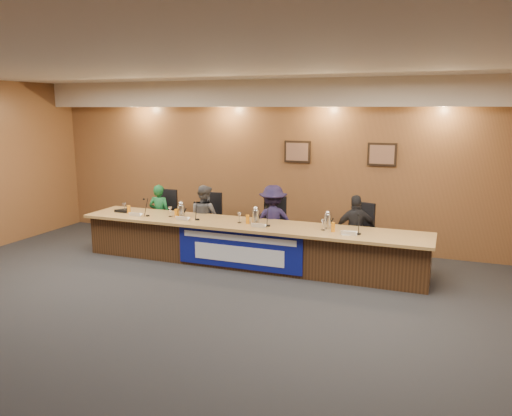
% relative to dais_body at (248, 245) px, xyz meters
% --- Properties ---
extents(floor, '(10.00, 10.00, 0.00)m').
position_rel_dais_body_xyz_m(floor, '(0.00, -2.40, -0.35)').
color(floor, black).
rests_on(floor, ground).
extents(ceiling, '(10.00, 8.00, 0.04)m').
position_rel_dais_body_xyz_m(ceiling, '(0.00, -2.40, 2.85)').
color(ceiling, silver).
rests_on(ceiling, wall_back).
extents(wall_back, '(10.00, 0.04, 3.20)m').
position_rel_dais_body_xyz_m(wall_back, '(0.00, 1.60, 1.25)').
color(wall_back, brown).
rests_on(wall_back, floor).
extents(soffit, '(10.00, 0.50, 0.50)m').
position_rel_dais_body_xyz_m(soffit, '(0.00, 1.35, 2.60)').
color(soffit, beige).
rests_on(soffit, wall_back).
extents(dais_body, '(6.00, 0.80, 0.70)m').
position_rel_dais_body_xyz_m(dais_body, '(0.00, 0.00, 0.00)').
color(dais_body, '#3C2514').
rests_on(dais_body, floor).
extents(dais_top, '(6.10, 0.95, 0.05)m').
position_rel_dais_body_xyz_m(dais_top, '(0.00, -0.05, 0.38)').
color(dais_top, '#9D7742').
rests_on(dais_top, dais_body).
extents(banner, '(2.20, 0.02, 0.65)m').
position_rel_dais_body_xyz_m(banner, '(0.00, -0.41, 0.03)').
color(banner, navy).
rests_on(banner, dais_body).
extents(banner_text_upper, '(2.00, 0.01, 0.10)m').
position_rel_dais_body_xyz_m(banner_text_upper, '(0.00, -0.43, 0.23)').
color(banner_text_upper, silver).
rests_on(banner_text_upper, banner).
extents(banner_text_lower, '(1.60, 0.01, 0.28)m').
position_rel_dais_body_xyz_m(banner_text_lower, '(0.00, -0.43, -0.05)').
color(banner_text_lower, silver).
rests_on(banner_text_lower, banner).
extents(wall_photo_left, '(0.52, 0.04, 0.42)m').
position_rel_dais_body_xyz_m(wall_photo_left, '(0.40, 1.57, 1.50)').
color(wall_photo_left, black).
rests_on(wall_photo_left, wall_back).
extents(wall_photo_right, '(0.52, 0.04, 0.42)m').
position_rel_dais_body_xyz_m(wall_photo_right, '(2.00, 1.57, 1.50)').
color(wall_photo_right, black).
rests_on(wall_photo_right, wall_back).
extents(panelist_a, '(0.47, 0.33, 1.21)m').
position_rel_dais_body_xyz_m(panelist_a, '(-2.10, 0.56, 0.26)').
color(panelist_a, '#135528').
rests_on(panelist_a, floor).
extents(panelist_b, '(0.75, 0.67, 1.26)m').
position_rel_dais_body_xyz_m(panelist_b, '(-1.11, 0.56, 0.28)').
color(panelist_b, '#494A4E').
rests_on(panelist_b, floor).
extents(panelist_c, '(0.98, 0.76, 1.33)m').
position_rel_dais_body_xyz_m(panelist_c, '(0.26, 0.56, 0.32)').
color(panelist_c, '#1A1435').
rests_on(panelist_c, floor).
extents(panelist_d, '(0.79, 0.52, 1.25)m').
position_rel_dais_body_xyz_m(panelist_d, '(1.75, 0.56, 0.27)').
color(panelist_d, black).
rests_on(panelist_d, floor).
extents(office_chair_a, '(0.48, 0.48, 0.08)m').
position_rel_dais_body_xyz_m(office_chair_a, '(-2.10, 0.66, 0.13)').
color(office_chair_a, black).
rests_on(office_chair_a, floor).
extents(office_chair_b, '(0.49, 0.49, 0.08)m').
position_rel_dais_body_xyz_m(office_chair_b, '(-1.11, 0.66, 0.13)').
color(office_chair_b, black).
rests_on(office_chair_b, floor).
extents(office_chair_c, '(0.60, 0.60, 0.08)m').
position_rel_dais_body_xyz_m(office_chair_c, '(0.26, 0.66, 0.13)').
color(office_chair_c, black).
rests_on(office_chair_c, floor).
extents(office_chair_d, '(0.60, 0.60, 0.08)m').
position_rel_dais_body_xyz_m(office_chair_d, '(1.75, 0.66, 0.13)').
color(office_chair_d, black).
rests_on(office_chair_d, floor).
extents(nameplate_a, '(0.24, 0.08, 0.10)m').
position_rel_dais_body_xyz_m(nameplate_a, '(-2.10, -0.28, 0.45)').
color(nameplate_a, white).
rests_on(nameplate_a, dais_top).
extents(microphone_a, '(0.07, 0.07, 0.02)m').
position_rel_dais_body_xyz_m(microphone_a, '(-1.89, -0.18, 0.41)').
color(microphone_a, black).
rests_on(microphone_a, dais_top).
extents(juice_glass_a, '(0.06, 0.06, 0.15)m').
position_rel_dais_body_xyz_m(juice_glass_a, '(-2.36, -0.09, 0.47)').
color(juice_glass_a, orange).
rests_on(juice_glass_a, dais_top).
extents(water_glass_a, '(0.08, 0.08, 0.18)m').
position_rel_dais_body_xyz_m(water_glass_a, '(-2.47, -0.07, 0.49)').
color(water_glass_a, silver).
rests_on(water_glass_a, dais_top).
extents(nameplate_b, '(0.24, 0.08, 0.10)m').
position_rel_dais_body_xyz_m(nameplate_b, '(-1.14, -0.26, 0.45)').
color(nameplate_b, white).
rests_on(nameplate_b, dais_top).
extents(microphone_b, '(0.07, 0.07, 0.02)m').
position_rel_dais_body_xyz_m(microphone_b, '(-0.90, -0.13, 0.41)').
color(microphone_b, black).
rests_on(microphone_b, dais_top).
extents(juice_glass_b, '(0.06, 0.06, 0.15)m').
position_rel_dais_body_xyz_m(juice_glass_b, '(-1.35, -0.09, 0.47)').
color(juice_glass_b, orange).
rests_on(juice_glass_b, dais_top).
extents(water_glass_b, '(0.08, 0.08, 0.18)m').
position_rel_dais_body_xyz_m(water_glass_b, '(-1.48, -0.07, 0.49)').
color(water_glass_b, silver).
rests_on(water_glass_b, dais_top).
extents(nameplate_c, '(0.24, 0.08, 0.10)m').
position_rel_dais_body_xyz_m(nameplate_c, '(0.29, -0.28, 0.45)').
color(nameplate_c, white).
rests_on(nameplate_c, dais_top).
extents(microphone_c, '(0.07, 0.07, 0.02)m').
position_rel_dais_body_xyz_m(microphone_c, '(0.42, -0.13, 0.41)').
color(microphone_c, black).
rests_on(microphone_c, dais_top).
extents(juice_glass_c, '(0.06, 0.06, 0.15)m').
position_rel_dais_body_xyz_m(juice_glass_c, '(0.02, -0.07, 0.47)').
color(juice_glass_c, orange).
rests_on(juice_glass_c, dais_top).
extents(water_glass_c, '(0.08, 0.08, 0.18)m').
position_rel_dais_body_xyz_m(water_glass_c, '(-0.13, -0.07, 0.49)').
color(water_glass_c, silver).
rests_on(water_glass_c, dais_top).
extents(nameplate_d, '(0.24, 0.08, 0.10)m').
position_rel_dais_body_xyz_m(nameplate_d, '(1.78, -0.27, 0.45)').
color(nameplate_d, white).
rests_on(nameplate_d, dais_top).
extents(microphone_d, '(0.07, 0.07, 0.02)m').
position_rel_dais_body_xyz_m(microphone_d, '(1.92, -0.14, 0.41)').
color(microphone_d, black).
rests_on(microphone_d, dais_top).
extents(juice_glass_d, '(0.06, 0.06, 0.15)m').
position_rel_dais_body_xyz_m(juice_glass_d, '(1.51, -0.11, 0.47)').
color(juice_glass_d, orange).
rests_on(juice_glass_d, dais_top).
extents(water_glass_d, '(0.08, 0.08, 0.18)m').
position_rel_dais_body_xyz_m(water_glass_d, '(1.33, -0.07, 0.49)').
color(water_glass_d, silver).
rests_on(water_glass_d, dais_top).
extents(carafe_left, '(0.13, 0.13, 0.22)m').
position_rel_dais_body_xyz_m(carafe_left, '(-1.29, -0.01, 0.51)').
color(carafe_left, silver).
rests_on(carafe_left, dais_top).
extents(carafe_mid, '(0.12, 0.12, 0.24)m').
position_rel_dais_body_xyz_m(carafe_mid, '(0.16, -0.03, 0.52)').
color(carafe_mid, silver).
rests_on(carafe_mid, dais_top).
extents(carafe_right, '(0.12, 0.12, 0.24)m').
position_rel_dais_body_xyz_m(carafe_right, '(1.37, 0.05, 0.52)').
color(carafe_right, silver).
rests_on(carafe_right, dais_top).
extents(speakerphone, '(0.32, 0.32, 0.05)m').
position_rel_dais_body_xyz_m(speakerphone, '(-2.54, -0.03, 0.43)').
color(speakerphone, black).
rests_on(speakerphone, dais_top).
extents(paper_stack, '(0.26, 0.33, 0.01)m').
position_rel_dais_body_xyz_m(paper_stack, '(1.78, -0.12, 0.40)').
color(paper_stack, white).
rests_on(paper_stack, dais_top).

